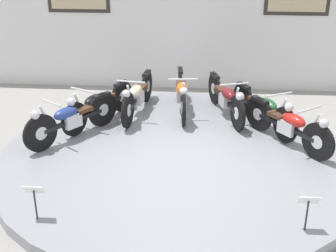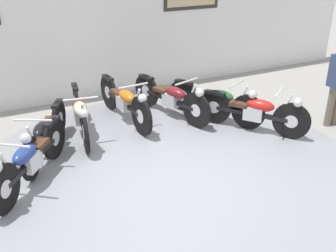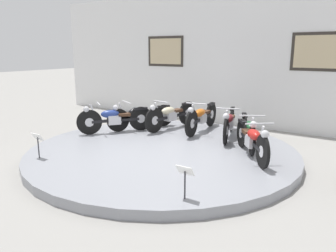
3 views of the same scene
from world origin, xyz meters
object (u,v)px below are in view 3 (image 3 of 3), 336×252
at_px(motorcycle_blue, 114,118).
at_px(motorcycle_red, 252,139).
at_px(motorcycle_maroon, 229,122).
at_px(info_placard_front_centre, 185,175).
at_px(motorcycle_cream, 170,114).
at_px(motorcycle_green, 248,130).
at_px(motorcycle_black, 140,115).
at_px(motorcycle_orange, 201,116).
at_px(info_placard_front_left, 38,140).

bearing_deg(motorcycle_blue, motorcycle_red, -0.01).
bearing_deg(motorcycle_maroon, info_placard_front_centre, -76.82).
distance_m(motorcycle_cream, motorcycle_green, 2.42).
relative_size(motorcycle_maroon, motorcycle_green, 1.08).
bearing_deg(motorcycle_green, motorcycle_black, -179.99).
relative_size(motorcycle_blue, motorcycle_maroon, 0.84).
bearing_deg(motorcycle_blue, motorcycle_green, 11.50).
xyz_separation_m(motorcycle_orange, motorcycle_maroon, (0.85, -0.18, -0.01)).
distance_m(motorcycle_cream, info_placard_front_left, 3.65).
bearing_deg(motorcycle_blue, motorcycle_orange, 36.07).
bearing_deg(info_placard_front_left, motorcycle_red, 34.02).
height_order(motorcycle_cream, info_placard_front_centre, motorcycle_cream).
relative_size(motorcycle_green, info_placard_front_left, 3.48).
bearing_deg(motorcycle_cream, motorcycle_orange, 11.66).
xyz_separation_m(motorcycle_blue, motorcycle_maroon, (2.70, 1.17, 0.00)).
xyz_separation_m(motorcycle_black, motorcycle_green, (3.04, 0.00, 0.01)).
bearing_deg(info_placard_front_centre, motorcycle_maroon, 103.18).
xyz_separation_m(motorcycle_black, info_placard_front_centre, (3.21, -3.06, -0.01)).
distance_m(motorcycle_black, motorcycle_cream, 0.83).
height_order(motorcycle_red, info_placard_front_centre, motorcycle_red).
distance_m(motorcycle_black, info_placard_front_left, 3.07).
bearing_deg(motorcycle_blue, motorcycle_black, 64.76).
bearing_deg(info_placard_front_centre, motorcycle_black, 136.29).
bearing_deg(info_placard_front_left, motorcycle_blue, 93.69).
bearing_deg(motorcycle_orange, motorcycle_blue, -143.93).
xyz_separation_m(motorcycle_black, info_placard_front_left, (-0.17, -3.06, -0.01)).
relative_size(motorcycle_maroon, info_placard_front_centre, 3.76).
bearing_deg(info_placard_front_centre, info_placard_front_left, 180.00).
xyz_separation_m(motorcycle_black, motorcycle_red, (3.36, -0.68, 0.01)).
distance_m(motorcycle_orange, info_placard_front_centre, 4.09).
bearing_deg(motorcycle_maroon, motorcycle_orange, 168.36).
bearing_deg(motorcycle_orange, motorcycle_cream, -168.34).
relative_size(motorcycle_black, info_placard_front_left, 3.43).
xyz_separation_m(info_placard_front_left, info_placard_front_centre, (3.37, 0.00, 0.00)).
relative_size(motorcycle_black, motorcycle_maroon, 0.91).
bearing_deg(motorcycle_blue, info_placard_front_left, -86.31).
height_order(motorcycle_black, motorcycle_cream, motorcycle_cream).
xyz_separation_m(motorcycle_black, motorcycle_cream, (0.67, 0.48, 0.02)).
bearing_deg(motorcycle_blue, info_placard_front_centre, -34.03).
bearing_deg(motorcycle_black, info_placard_front_centre, -43.71).
bearing_deg(motorcycle_cream, motorcycle_blue, -130.32).
relative_size(motorcycle_cream, motorcycle_maroon, 1.03).
bearing_deg(motorcycle_red, motorcycle_maroon, 130.14).
distance_m(motorcycle_black, motorcycle_maroon, 2.42).
bearing_deg(motorcycle_green, motorcycle_cream, 168.45).
relative_size(motorcycle_maroon, info_placard_front_left, 3.76).
bearing_deg(info_placard_front_left, motorcycle_black, 86.86).
bearing_deg(motorcycle_maroon, motorcycle_red, -49.86).
height_order(motorcycle_red, info_placard_front_left, motorcycle_red).
height_order(motorcycle_orange, info_placard_front_centre, motorcycle_orange).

